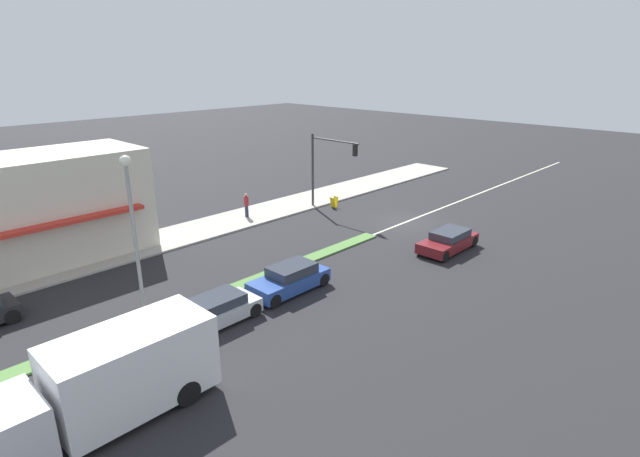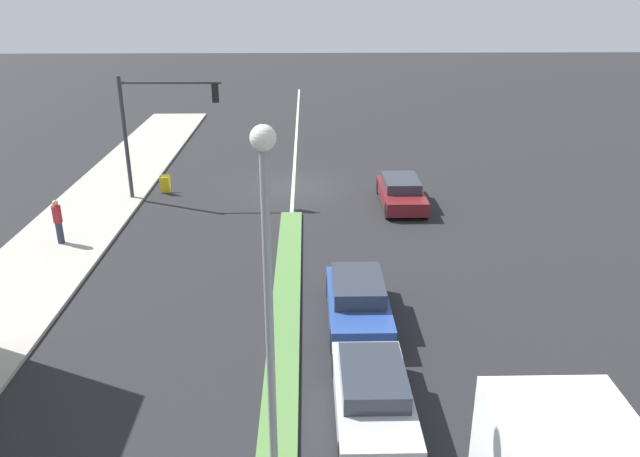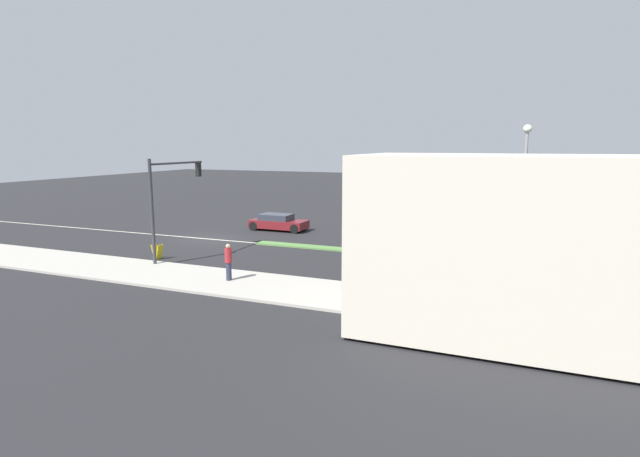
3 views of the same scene
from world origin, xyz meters
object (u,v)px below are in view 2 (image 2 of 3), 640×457
at_px(street_lamp, 268,276).
at_px(sedan_maroon, 401,192).
at_px(sedan_silver, 373,396).
at_px(coupe_blue, 358,302).
at_px(warning_aframe_sign, 165,184).
at_px(traffic_signal_main, 155,117).
at_px(pedestrian, 58,221).

distance_m(street_lamp, sedan_maroon, 18.30).
xyz_separation_m(sedan_maroon, sedan_silver, (2.80, 14.98, 0.00)).
height_order(street_lamp, coupe_blue, street_lamp).
bearing_deg(warning_aframe_sign, street_lamp, 107.95).
distance_m(traffic_signal_main, sedan_silver, 18.34).
bearing_deg(street_lamp, sedan_maroon, -106.30).
distance_m(traffic_signal_main, sedan_maroon, 11.65).
bearing_deg(warning_aframe_sign, pedestrian, 67.39).
bearing_deg(street_lamp, warning_aframe_sign, -72.05).
bearing_deg(sedan_silver, sedan_maroon, -100.59).
bearing_deg(pedestrian, coupe_blue, 151.52).
distance_m(pedestrian, sedan_silver, 15.27).
height_order(street_lamp, warning_aframe_sign, street_lamp).
relative_size(warning_aframe_sign, sedan_maroon, 0.19).
distance_m(sedan_maroon, coupe_blue, 10.85).
distance_m(pedestrian, warning_aframe_sign, 7.03).
height_order(traffic_signal_main, warning_aframe_sign, traffic_signal_main).
height_order(pedestrian, warning_aframe_sign, pedestrian).
relative_size(sedan_maroon, sedan_silver, 1.04).
relative_size(pedestrian, sedan_maroon, 0.40).
relative_size(street_lamp, sedan_silver, 1.77).
relative_size(warning_aframe_sign, coupe_blue, 0.20).
bearing_deg(coupe_blue, sedan_silver, 90.00).
bearing_deg(sedan_maroon, warning_aframe_sign, -10.12).
height_order(warning_aframe_sign, sedan_silver, sedan_silver).
xyz_separation_m(pedestrian, coupe_blue, (-11.08, 6.01, -0.39)).
distance_m(sedan_maroon, sedan_silver, 15.24).
relative_size(pedestrian, sedan_silver, 0.42).
bearing_deg(traffic_signal_main, pedestrian, 63.44).
relative_size(traffic_signal_main, coupe_blue, 1.33).
relative_size(warning_aframe_sign, sedan_silver, 0.20).
bearing_deg(street_lamp, traffic_signal_main, -71.33).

